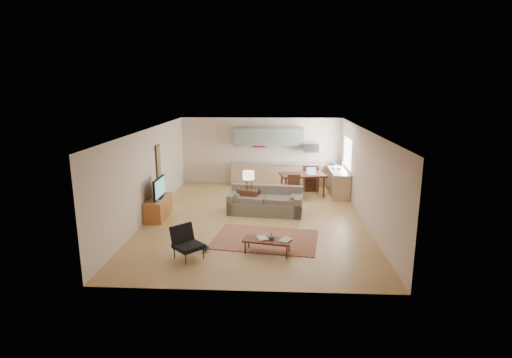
# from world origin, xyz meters

# --- Properties ---
(room) EXTENTS (9.00, 9.00, 9.00)m
(room) POSITION_xyz_m (0.00, 0.00, 1.35)
(room) COLOR #A87F4A
(room) RESTS_ON ground
(kitchen_counter_back) EXTENTS (4.26, 0.64, 0.92)m
(kitchen_counter_back) POSITION_xyz_m (0.90, 4.18, 0.46)
(kitchen_counter_back) COLOR #A48162
(kitchen_counter_back) RESTS_ON ground
(kitchen_counter_right) EXTENTS (0.64, 2.26, 0.92)m
(kitchen_counter_right) POSITION_xyz_m (2.93, 3.00, 0.46)
(kitchen_counter_right) COLOR #A48162
(kitchen_counter_right) RESTS_ON ground
(kitchen_range) EXTENTS (0.62, 0.62, 0.90)m
(kitchen_range) POSITION_xyz_m (2.00, 4.18, 0.45)
(kitchen_range) COLOR #A5A8AD
(kitchen_range) RESTS_ON ground
(kitchen_microwave) EXTENTS (0.62, 0.40, 0.35)m
(kitchen_microwave) POSITION_xyz_m (2.00, 4.20, 1.55)
(kitchen_microwave) COLOR #A5A8AD
(kitchen_microwave) RESTS_ON room
(upper_cabinets) EXTENTS (2.80, 0.34, 0.70)m
(upper_cabinets) POSITION_xyz_m (0.30, 4.33, 1.95)
(upper_cabinets) COLOR slate
(upper_cabinets) RESTS_ON room
(window_right) EXTENTS (0.02, 1.40, 1.05)m
(window_right) POSITION_xyz_m (3.23, 3.00, 1.55)
(window_right) COLOR white
(window_right) RESTS_ON room
(wall_art_left) EXTENTS (0.06, 0.42, 1.10)m
(wall_art_left) POSITION_xyz_m (-3.21, 0.90, 1.55)
(wall_art_left) COLOR olive
(wall_art_left) RESTS_ON room
(triptych) EXTENTS (1.70, 0.04, 0.50)m
(triptych) POSITION_xyz_m (-0.10, 4.47, 1.75)
(triptych) COLOR beige
(triptych) RESTS_ON room
(rug) EXTENTS (2.93, 2.23, 0.02)m
(rug) POSITION_xyz_m (0.35, -1.78, 0.01)
(rug) COLOR maroon
(rug) RESTS_ON floor
(sofa) EXTENTS (2.52, 1.32, 0.84)m
(sofa) POSITION_xyz_m (0.29, 0.44, 0.42)
(sofa) COLOR #61584C
(sofa) RESTS_ON floor
(coffee_table) EXTENTS (1.23, 0.69, 0.35)m
(coffee_table) POSITION_xyz_m (0.42, -2.64, 0.18)
(coffee_table) COLOR #4A2215
(coffee_table) RESTS_ON floor
(book_a) EXTENTS (0.41, 0.45, 0.03)m
(book_a) POSITION_xyz_m (0.19, -2.64, 0.36)
(book_a) COLOR maroon
(book_a) RESTS_ON coffee_table
(book_b) EXTENTS (0.53, 0.54, 0.03)m
(book_b) POSITION_xyz_m (0.76, -2.62, 0.36)
(book_b) COLOR navy
(book_b) RESTS_ON coffee_table
(vase) EXTENTS (0.22, 0.22, 0.16)m
(vase) POSITION_xyz_m (0.52, -2.62, 0.43)
(vase) COLOR black
(vase) RESTS_ON coffee_table
(armchair) EXTENTS (0.96, 0.96, 0.78)m
(armchair) POSITION_xyz_m (-1.40, -3.06, 0.39)
(armchair) COLOR black
(armchair) RESTS_ON floor
(tv_credenza) EXTENTS (0.52, 1.36, 0.63)m
(tv_credenza) POSITION_xyz_m (-2.97, -0.15, 0.31)
(tv_credenza) COLOR brown
(tv_credenza) RESTS_ON floor
(tv) EXTENTS (0.10, 1.05, 0.63)m
(tv) POSITION_xyz_m (-2.91, -0.15, 0.94)
(tv) COLOR black
(tv) RESTS_ON tv_credenza
(console_table) EXTENTS (0.72, 0.55, 0.75)m
(console_table) POSITION_xyz_m (-0.25, 0.58, 0.38)
(console_table) COLOR #3A1E14
(console_table) RESTS_ON floor
(table_lamp) EXTENTS (0.43, 0.43, 0.60)m
(table_lamp) POSITION_xyz_m (-0.25, 0.58, 1.05)
(table_lamp) COLOR beige
(table_lamp) RESTS_ON console_table
(dining_table) EXTENTS (1.77, 1.22, 0.82)m
(dining_table) POSITION_xyz_m (1.59, 2.61, 0.41)
(dining_table) COLOR #3A1E14
(dining_table) RESTS_ON floor
(dining_chair_near) EXTENTS (0.45, 0.47, 0.92)m
(dining_chair_near) POSITION_xyz_m (1.25, 1.83, 0.46)
(dining_chair_near) COLOR #3A1E14
(dining_chair_near) RESTS_ON floor
(dining_chair_far) EXTENTS (0.49, 0.51, 0.95)m
(dining_chair_far) POSITION_xyz_m (1.93, 3.39, 0.47)
(dining_chair_far) COLOR #3A1E14
(dining_chair_far) RESTS_ON floor
(laptop) EXTENTS (0.39, 0.32, 0.26)m
(laptop) POSITION_xyz_m (1.91, 2.50, 0.95)
(laptop) COLOR #A5A8AD
(laptop) RESTS_ON dining_table
(soap_bottle) EXTENTS (0.09, 0.09, 0.19)m
(soap_bottle) POSITION_xyz_m (2.83, 3.14, 1.02)
(soap_bottle) COLOR beige
(soap_bottle) RESTS_ON kitchen_counter_right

